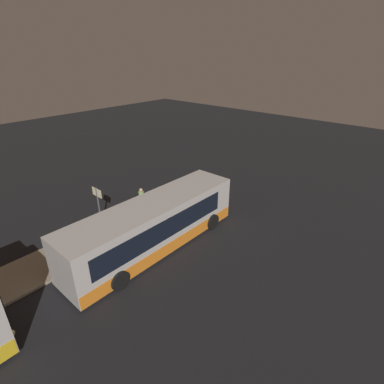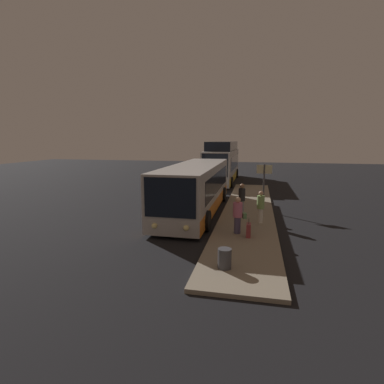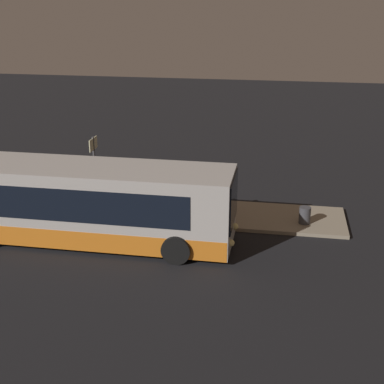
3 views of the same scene
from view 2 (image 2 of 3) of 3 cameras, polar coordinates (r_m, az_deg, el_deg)
ground at (r=18.26m, az=1.11°, el=-3.34°), size 80.00×80.00×0.00m
platform at (r=17.92m, az=10.63°, el=-3.54°), size 20.00×2.83×0.14m
bus_lead at (r=17.52m, az=0.79°, el=0.70°), size 10.83×2.80×2.78m
bus_second at (r=30.47m, az=5.80°, el=5.41°), size 10.98×2.78×4.00m
passenger_boarding at (r=13.22m, az=8.75°, el=-4.20°), size 0.51×0.65×1.61m
passenger_waiting at (r=16.48m, az=9.47°, el=-1.11°), size 0.49×0.49×1.72m
passenger_with_bags at (r=15.06m, az=12.93°, el=-2.56°), size 0.49×0.49×1.60m
suitcase at (r=12.98m, az=10.72°, el=-7.15°), size 0.46×0.18×0.81m
sign_post at (r=17.98m, az=13.54°, el=2.27°), size 0.10×0.88×2.66m
trash_bin at (r=9.82m, az=6.22°, el=-12.47°), size 0.44×0.44×0.65m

